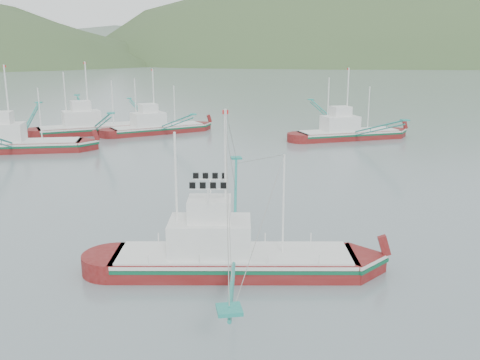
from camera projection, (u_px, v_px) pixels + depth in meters
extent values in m
plane|color=slate|center=(256.00, 254.00, 32.49)|extent=(1200.00, 1200.00, 0.00)
cube|color=#650F0F|center=(234.00, 269.00, 29.96)|extent=(13.83, 5.73, 1.79)
cube|color=silver|center=(234.00, 256.00, 29.78)|extent=(13.58, 5.76, 0.20)
cube|color=#0B5233|center=(234.00, 260.00, 29.83)|extent=(13.58, 5.77, 0.20)
cube|color=silver|center=(234.00, 253.00, 29.73)|extent=(13.14, 5.44, 0.11)
cube|color=silver|center=(210.00, 237.00, 29.51)|extent=(4.88, 3.56, 1.97)
cube|color=silver|center=(210.00, 209.00, 29.12)|extent=(2.62, 2.32, 1.25)
cylinder|color=white|center=(226.00, 184.00, 28.77)|extent=(0.14, 0.14, 8.06)
cylinder|color=white|center=(176.00, 195.00, 28.92)|extent=(0.13, 0.13, 6.85)
cylinder|color=white|center=(283.00, 205.00, 29.06)|extent=(0.11, 0.11, 5.64)
cube|color=#650F0F|center=(17.00, 150.00, 64.48)|extent=(15.21, 4.31, 2.02)
cube|color=silver|center=(16.00, 143.00, 64.28)|extent=(14.91, 4.39, 0.22)
cube|color=#0B5233|center=(17.00, 145.00, 64.34)|extent=(14.91, 4.41, 0.22)
cube|color=silver|center=(16.00, 141.00, 64.23)|extent=(14.45, 4.09, 0.12)
cube|color=silver|center=(2.00, 133.00, 63.76)|extent=(5.10, 3.32, 2.22)
cube|color=silver|center=(0.00, 118.00, 63.32)|extent=(2.66, 2.27, 1.41)
cylinder|color=white|center=(8.00, 104.00, 63.07)|extent=(0.16, 0.16, 9.08)
cylinder|color=white|center=(40.00, 115.00, 63.89)|extent=(0.12, 0.12, 6.36)
cube|color=#650F0F|center=(349.00, 138.00, 73.17)|extent=(14.52, 5.63, 1.89)
cube|color=silver|center=(349.00, 132.00, 72.97)|extent=(14.25, 5.67, 0.21)
cube|color=#0B5233|center=(349.00, 134.00, 73.03)|extent=(14.26, 5.69, 0.21)
cube|color=silver|center=(349.00, 131.00, 72.93)|extent=(13.80, 5.35, 0.11)
cube|color=silver|center=(340.00, 124.00, 72.29)|extent=(5.08, 3.62, 2.07)
cube|color=silver|center=(341.00, 111.00, 71.88)|extent=(2.71, 2.38, 1.32)
cylinder|color=white|center=(347.00, 100.00, 71.78)|extent=(0.15, 0.15, 8.49)
cylinder|color=white|center=(328.00, 105.00, 71.13)|extent=(0.13, 0.13, 7.21)
cylinder|color=white|center=(369.00, 108.00, 73.02)|extent=(0.11, 0.11, 5.94)
cube|color=#650F0F|center=(158.00, 132.00, 78.23)|extent=(14.04, 8.21, 1.82)
cube|color=silver|center=(158.00, 127.00, 78.04)|extent=(13.82, 8.18, 0.20)
cube|color=#0B5233|center=(158.00, 128.00, 78.10)|extent=(13.82, 8.19, 0.20)
cube|color=silver|center=(158.00, 125.00, 78.00)|extent=(13.34, 7.79, 0.11)
cube|color=silver|center=(149.00, 120.00, 77.11)|extent=(5.28, 4.32, 2.00)
cube|color=silver|center=(148.00, 108.00, 76.71)|extent=(2.92, 2.70, 1.27)
cylinder|color=white|center=(154.00, 98.00, 76.80)|extent=(0.15, 0.15, 8.18)
cylinder|color=white|center=(136.00, 103.00, 75.63)|extent=(0.13, 0.13, 6.96)
cylinder|color=white|center=(174.00, 105.00, 78.64)|extent=(0.11, 0.11, 5.73)
cube|color=#650F0F|center=(93.00, 133.00, 77.49)|extent=(15.67, 7.92, 2.02)
cube|color=silver|center=(93.00, 127.00, 77.29)|extent=(15.40, 7.91, 0.22)
cube|color=#0B5233|center=(93.00, 128.00, 77.35)|extent=(15.40, 7.93, 0.22)
cube|color=silver|center=(93.00, 125.00, 77.24)|extent=(14.88, 7.52, 0.12)
cube|color=silver|center=(82.00, 119.00, 76.37)|extent=(5.72, 4.45, 2.22)
cube|color=silver|center=(81.00, 106.00, 75.93)|extent=(3.12, 2.84, 1.41)
cylinder|color=white|center=(87.00, 94.00, 75.95)|extent=(0.16, 0.16, 9.08)
cylinder|color=white|center=(65.00, 100.00, 74.88)|extent=(0.14, 0.14, 7.72)
cylinder|color=white|center=(113.00, 103.00, 77.71)|extent=(0.12, 0.12, 6.36)
ellipsoid|color=#364E28|center=(426.00, 61.00, 481.86)|extent=(684.00, 432.00, 306.00)
ellipsoid|color=slate|center=(184.00, 59.00, 573.43)|extent=(960.00, 400.00, 240.00)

